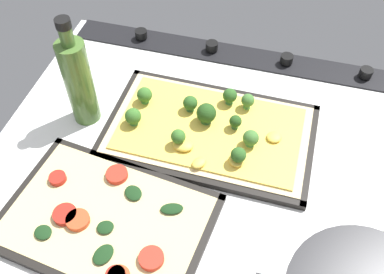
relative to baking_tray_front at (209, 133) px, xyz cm
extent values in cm
cube|color=white|center=(-3.13, 8.91, -1.87)|extent=(85.20, 73.08, 3.00)
cube|color=black|center=(-3.13, -24.13, 0.03)|extent=(81.79, 7.00, 0.80)
cylinder|color=black|center=(-28.69, -24.13, 1.33)|extent=(2.80, 2.80, 1.80)
cylinder|color=black|center=(-11.65, -24.13, 1.33)|extent=(2.80, 2.80, 1.80)
cylinder|color=black|center=(5.39, -24.13, 1.33)|extent=(2.80, 2.80, 1.80)
cylinder|color=black|center=(22.43, -24.13, 1.33)|extent=(2.80, 2.80, 1.80)
cube|color=black|center=(0.00, 0.00, -0.12)|extent=(40.13, 24.85, 0.50)
cube|color=black|center=(-0.14, -11.58, 0.28)|extent=(39.84, 1.70, 1.30)
cube|color=black|center=(0.14, 11.58, 0.28)|extent=(39.84, 1.70, 1.30)
cube|color=black|center=(-19.31, 0.24, 0.28)|extent=(1.50, 24.37, 1.30)
cube|color=black|center=(19.31, -0.24, 0.28)|extent=(1.50, 24.37, 1.30)
cube|color=beige|center=(0.00, 0.00, 0.63)|extent=(37.70, 22.42, 1.00)
cube|color=#EDC64C|center=(0.00, 0.00, 1.33)|extent=(34.68, 20.19, 0.40)
cone|color=#427635|center=(1.07, -1.35, 2.02)|extent=(2.09, 2.09, 0.96)
sphere|color=#264C1C|center=(1.07, -1.35, 3.92)|extent=(3.80, 3.80, 3.80)
cone|color=#4D8B3F|center=(-2.23, -7.42, 2.05)|extent=(1.56, 1.56, 1.04)
sphere|color=#2D5B23|center=(-2.23, -7.42, 3.64)|extent=(2.84, 2.84, 2.84)
cone|color=#68AD54|center=(-8.15, 2.06, 1.94)|extent=(1.63, 1.63, 0.81)
sphere|color=#427533|center=(-8.15, 2.06, 3.46)|extent=(2.96, 2.96, 2.96)
cone|color=#5B9F46|center=(14.38, 2.73, 1.94)|extent=(1.74, 1.74, 0.82)
sphere|color=#386B28|center=(14.38, 2.73, 3.54)|extent=(3.16, 3.16, 3.16)
cone|color=#4D8B3F|center=(4.82, -3.52, 1.97)|extent=(1.57, 1.57, 0.87)
sphere|color=#2D5B23|center=(4.82, -3.52, 3.48)|extent=(2.86, 2.86, 2.86)
cone|color=#4D8B3F|center=(-6.76, 6.66, 2.09)|extent=(1.54, 1.54, 1.11)
sphere|color=#2D5B23|center=(-6.76, 6.66, 3.69)|extent=(2.80, 2.80, 2.80)
cone|color=#68AD54|center=(-5.88, -7.07, 2.08)|extent=(1.42, 1.42, 1.09)
sphere|color=#427533|center=(-5.88, -7.07, 3.60)|extent=(2.59, 2.59, 2.59)
cone|color=#5B9F46|center=(4.62, 5.48, 2.16)|extent=(1.49, 1.49, 1.25)
sphere|color=#386B28|center=(4.62, 5.48, 3.80)|extent=(2.71, 2.71, 2.71)
cone|color=#427635|center=(-4.63, -1.25, 2.02)|extent=(1.29, 1.29, 0.98)
sphere|color=#264C1C|center=(-4.63, -1.25, 3.39)|extent=(2.35, 2.35, 2.35)
cone|color=#5B9F46|center=(14.16, -3.30, 1.95)|extent=(1.67, 1.67, 0.84)
sphere|color=#386B28|center=(14.16, -3.30, 3.51)|extent=(3.04, 3.04, 3.04)
ellipsoid|color=#EDC64C|center=(-0.21, 8.46, 1.98)|extent=(3.33, 3.62, 1.03)
ellipsoid|color=#EDC64C|center=(-6.51, 6.65, 2.00)|extent=(3.84, 3.99, 1.08)
ellipsoid|color=#EDC64C|center=(3.60, 5.96, 2.10)|extent=(3.96, 3.06, 1.33)
ellipsoid|color=#EDC64C|center=(-12.25, -0.51, 1.96)|extent=(3.92, 3.90, 1.00)
cube|color=black|center=(11.96, 23.18, -0.12)|extent=(36.57, 27.42, 0.50)
cube|color=black|center=(10.61, 12.14, 0.28)|extent=(33.85, 5.34, 1.30)
cube|color=black|center=(-4.29, 25.18, 0.28)|extent=(4.06, 23.42, 1.30)
cube|color=black|center=(28.22, 21.18, 0.28)|extent=(4.06, 23.42, 1.30)
cube|color=#DAC383|center=(11.96, 23.18, 0.58)|extent=(33.89, 24.74, 0.90)
cylinder|color=#B22319|center=(22.87, 18.29, 1.53)|extent=(2.98, 2.98, 1.00)
cylinder|color=#B22319|center=(18.49, 24.54, 1.53)|extent=(3.96, 3.96, 1.00)
cylinder|color=red|center=(13.16, 14.86, 1.53)|extent=(3.85, 3.85, 1.00)
cylinder|color=#D14723|center=(16.01, 24.92, 1.53)|extent=(3.90, 3.90, 1.00)
cylinder|color=red|center=(2.37, 28.04, 1.53)|extent=(3.94, 3.94, 1.00)
ellipsoid|color=#193819|center=(9.12, 17.62, 1.43)|extent=(4.27, 4.13, 0.60)
ellipsoid|color=#193819|center=(20.51, 28.37, 1.43)|extent=(3.46, 3.22, 0.60)
ellipsoid|color=#193819|center=(11.23, 24.94, 1.43)|extent=(3.47, 3.30, 0.60)
ellipsoid|color=#193819|center=(1.88, 18.85, 1.43)|extent=(4.30, 3.28, 0.60)
ellipsoid|color=#193819|center=(16.25, 25.11, 1.43)|extent=(4.13, 3.52, 0.60)
ellipsoid|color=#193819|center=(9.75, 29.35, 1.43)|extent=(3.83, 4.41, 0.60)
cylinder|color=#476B2D|center=(24.78, 1.80, 8.67)|extent=(5.31, 5.31, 18.07)
cylinder|color=#476B2D|center=(24.78, 1.80, 19.45)|extent=(2.39, 2.39, 3.50)
cylinder|color=black|center=(24.78, 1.80, 22.00)|extent=(2.65, 2.65, 1.60)
camera|label=1|loc=(-11.09, 53.84, 65.23)|focal=41.11mm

